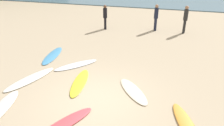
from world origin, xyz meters
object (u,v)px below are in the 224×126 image
object	(u,v)px
surfboard_1	(80,82)
beachgoer_far	(156,16)
surfboard_7	(53,56)
surfboard_0	(133,91)
surfboard_3	(30,79)
beachgoer_near	(185,18)
beachgoer_mid	(105,16)
surfboard_6	(66,123)
surfboard_4	(76,65)
surfboard_5	(1,108)

from	to	relation	value
surfboard_1	beachgoer_far	bearing A→B (deg)	65.32
surfboard_7	beachgoer_far	distance (m)	7.65
surfboard_0	surfboard_3	size ratio (longest dim) A/B	0.80
surfboard_3	beachgoer_near	distance (m)	10.54
surfboard_1	surfboard_7	bearing A→B (deg)	130.09
surfboard_7	beachgoer_mid	size ratio (longest dim) A/B	1.34
surfboard_6	surfboard_0	bearing A→B (deg)	-97.02
surfboard_1	surfboard_3	world-z (taller)	surfboard_1
surfboard_4	beachgoer_near	bearing A→B (deg)	94.83
surfboard_5	surfboard_6	size ratio (longest dim) A/B	1.06
beachgoer_near	surfboard_0	bearing A→B (deg)	-0.30
beachgoer_near	beachgoer_mid	bearing A→B (deg)	-70.53
surfboard_0	surfboard_5	size ratio (longest dim) A/B	0.91
surfboard_4	beachgoer_near	size ratio (longest dim) A/B	1.21
surfboard_6	beachgoer_mid	xyz separation A→B (m)	(-1.48, 9.89, 0.91)
surfboard_5	beachgoer_near	xyz separation A→B (m)	(6.46, 10.21, 1.00)
beachgoer_near	surfboard_3	bearing A→B (deg)	-24.44
beachgoer_mid	beachgoer_far	size ratio (longest dim) A/B	0.95
beachgoer_near	beachgoer_far	bearing A→B (deg)	-78.69
surfboard_7	beachgoer_near	xyz separation A→B (m)	(6.84, 5.67, 1.01)
surfboard_6	beachgoer_near	size ratio (longest dim) A/B	1.14
surfboard_0	surfboard_3	world-z (taller)	surfboard_3
surfboard_7	beachgoer_far	xyz separation A→B (m)	(4.91, 5.78, 0.98)
surfboard_3	beachgoer_near	bearing A→B (deg)	71.73
surfboard_0	beachgoer_far	distance (m)	8.15
surfboard_6	beachgoer_mid	world-z (taller)	beachgoer_mid
surfboard_1	surfboard_3	bearing A→B (deg)	179.40
surfboard_1	surfboard_0	bearing A→B (deg)	-9.61
surfboard_3	surfboard_7	distance (m)	2.49
surfboard_0	surfboard_6	size ratio (longest dim) A/B	0.97
surfboard_5	beachgoer_mid	size ratio (longest dim) A/B	1.31
surfboard_3	beachgoer_mid	xyz separation A→B (m)	(1.20, 7.69, 0.92)
surfboard_5	beachgoer_far	xyz separation A→B (m)	(4.53, 10.32, 0.97)
surfboard_5	surfboard_7	world-z (taller)	surfboard_5
surfboard_6	surfboard_7	xyz separation A→B (m)	(-2.92, 4.68, -0.00)
beachgoer_mid	surfboard_4	bearing A→B (deg)	157.34
beachgoer_near	surfboard_1	bearing A→B (deg)	-14.70
surfboard_6	beachgoer_mid	bearing A→B (deg)	-51.25
surfboard_4	surfboard_6	world-z (taller)	surfboard_6
surfboard_4	surfboard_7	bearing A→B (deg)	-159.78
beachgoer_mid	surfboard_7	bearing A→B (deg)	139.89
surfboard_6	beachgoer_mid	size ratio (longest dim) A/B	1.23
surfboard_1	beachgoer_near	distance (m)	9.10
surfboard_3	surfboard_5	bearing A→B (deg)	-65.36
surfboard_0	surfboard_1	xyz separation A→B (m)	(-2.30, 0.09, 0.01)
surfboard_3	surfboard_4	distance (m)	2.25
surfboard_1	surfboard_4	world-z (taller)	surfboard_1
beachgoer_near	beachgoer_far	xyz separation A→B (m)	(-1.93, 0.11, -0.03)
surfboard_0	surfboard_5	bearing A→B (deg)	171.41
surfboard_6	beachgoer_near	xyz separation A→B (m)	(3.93, 10.35, 1.00)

